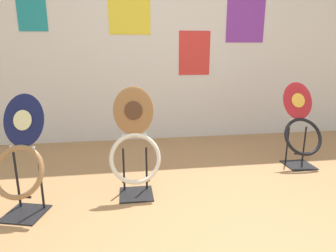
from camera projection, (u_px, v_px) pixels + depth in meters
The scene contains 5 objects.
ground_plane at pixel (209, 229), 2.07m from camera, with size 14.00×14.00×0.00m, color #A37547.
wall_back at pixel (165, 40), 3.84m from camera, with size 8.00×0.07×2.60m.
toilet_seat_display_crimson_swirl at pixel (301, 129), 3.10m from camera, with size 0.41×0.37×0.86m.
toilet_seat_display_woodgrain at pixel (135, 145), 2.46m from camera, with size 0.42×0.32×0.91m.
toilet_seat_display_navy_moon at pixel (21, 162), 2.16m from camera, with size 0.44×0.40×0.89m.
Camera 1 is at (-0.55, -1.75, 1.22)m, focal length 32.00 mm.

